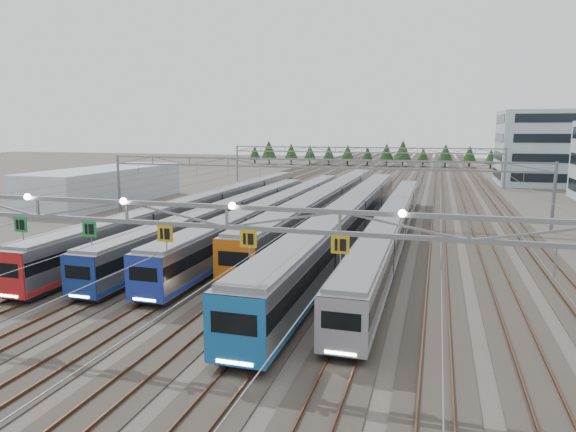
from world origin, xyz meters
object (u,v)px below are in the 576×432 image
(train_a, at_px, (212,207))
(depot_bldg_north, at_px, (555,148))
(train_b, at_px, (232,215))
(gantry_far, at_px, (362,154))
(train_c, at_px, (280,211))
(gantry_mid, at_px, (310,171))
(train_d, at_px, (330,202))
(gantry_near, at_px, (125,216))
(train_e, at_px, (351,218))
(west_shed, at_px, (106,185))
(train_f, at_px, (393,224))

(train_a, height_order, depot_bldg_north, depot_bldg_north)
(train_b, bearing_deg, gantry_far, 82.97)
(train_c, relative_size, gantry_mid, 1.04)
(train_a, relative_size, train_c, 1.09)
(train_b, bearing_deg, train_a, 134.92)
(train_d, height_order, gantry_near, gantry_near)
(train_a, relative_size, depot_bldg_north, 2.90)
(train_a, height_order, train_b, train_a)
(train_b, relative_size, depot_bldg_north, 2.38)
(train_d, xyz_separation_m, depot_bldg_north, (36.55, 55.12, 5.44))
(train_e, height_order, gantry_far, gantry_far)
(train_e, bearing_deg, train_d, 112.14)
(depot_bldg_north, bearing_deg, gantry_mid, -124.40)
(train_c, xyz_separation_m, gantry_mid, (2.25, 5.95, 4.34))
(west_shed, bearing_deg, depot_bldg_north, 33.96)
(gantry_mid, bearing_deg, train_d, 34.58)
(gantry_mid, bearing_deg, west_shed, 168.95)
(gantry_near, bearing_deg, gantry_mid, 89.93)
(train_a, xyz_separation_m, gantry_near, (11.20, -34.92, 5.00))
(train_e, bearing_deg, train_a, 166.55)
(train_a, relative_size, train_d, 0.98)
(train_c, distance_m, train_f, 14.29)
(gantry_near, bearing_deg, train_d, 86.84)
(train_e, xyz_separation_m, train_f, (4.50, -1.11, -0.28))
(gantry_mid, xyz_separation_m, depot_bldg_north, (38.80, 56.67, 1.34))
(train_c, relative_size, train_e, 0.90)
(train_d, bearing_deg, train_e, -67.86)
(train_c, bearing_deg, west_shed, 158.72)
(train_b, relative_size, train_e, 0.80)
(gantry_near, distance_m, gantry_mid, 40.12)
(train_d, distance_m, train_e, 11.94)
(train_c, relative_size, gantry_far, 1.04)
(train_d, distance_m, train_f, 15.14)
(train_f, relative_size, gantry_near, 1.03)
(gantry_far, xyz_separation_m, west_shed, (-35.16, -38.13, -3.64))
(train_a, bearing_deg, train_c, -4.74)
(train_c, bearing_deg, train_b, -140.06)
(train_d, bearing_deg, train_b, -128.62)
(west_shed, bearing_deg, train_e, -21.34)
(train_d, xyz_separation_m, gantry_far, (-2.25, 43.45, 4.10))
(gantry_far, bearing_deg, depot_bldg_north, 16.74)
(train_c, height_order, depot_bldg_north, depot_bldg_north)
(depot_bldg_north, bearing_deg, gantry_near, -111.87)
(train_b, height_order, train_f, train_f)
(train_f, bearing_deg, train_a, 166.45)
(train_a, xyz_separation_m, train_e, (18.00, -4.31, 0.19))
(train_a, height_order, west_shed, west_shed)
(train_d, height_order, west_shed, west_shed)
(gantry_far, bearing_deg, train_e, -82.94)
(train_b, relative_size, west_shed, 1.74)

